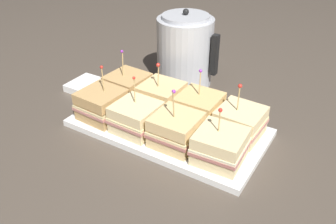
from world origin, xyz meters
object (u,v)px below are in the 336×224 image
at_px(sandwich_back_center_right, 199,109).
at_px(sandwich_front_center_right, 176,130).
at_px(sandwich_back_center_left, 161,97).
at_px(serving_platter, 168,128).
at_px(sandwich_front_center_left, 136,117).
at_px(kettle_steel, 185,50).
at_px(sandwich_front_far_right, 220,146).
at_px(napkin_stack, 88,86).
at_px(sandwich_back_far_left, 128,87).
at_px(sandwich_back_far_right, 240,122).
at_px(sandwich_front_far_left, 102,104).

bearing_deg(sandwich_back_center_right, sandwich_front_center_right, -91.15).
bearing_deg(sandwich_back_center_left, serving_platter, -45.62).
height_order(sandwich_front_center_left, sandwich_back_center_right, sandwich_back_center_right).
distance_m(sandwich_front_center_left, kettle_steel, 0.36).
bearing_deg(sandwich_front_far_right, kettle_steel, 130.00).
distance_m(sandwich_back_center_right, napkin_stack, 0.43).
distance_m(sandwich_front_center_right, sandwich_back_far_left, 0.27).
height_order(sandwich_back_far_left, sandwich_back_far_right, sandwich_back_far_left).
height_order(sandwich_front_far_left, napkin_stack, sandwich_front_far_left).
height_order(serving_platter, sandwich_front_far_left, sandwich_front_far_left).
bearing_deg(sandwich_back_far_right, napkin_stack, 179.40).
distance_m(sandwich_front_far_left, napkin_stack, 0.22).
height_order(sandwich_front_center_right, kettle_steel, kettle_steel).
height_order(serving_platter, sandwich_front_far_right, sandwich_front_far_right).
distance_m(sandwich_back_center_left, kettle_steel, 0.24).
bearing_deg(sandwich_back_center_right, serving_platter, -135.24).
distance_m(sandwich_front_center_right, sandwich_front_far_right, 0.12).
bearing_deg(sandwich_front_center_left, sandwich_back_center_right, 44.84).
xyz_separation_m(sandwich_front_center_right, sandwich_front_far_right, (0.12, -0.00, -0.00)).
xyz_separation_m(sandwich_front_far_left, kettle_steel, (0.07, 0.35, 0.06)).
height_order(sandwich_front_far_left, sandwich_front_center_right, same).
height_order(sandwich_front_far_right, sandwich_back_center_left, sandwich_back_center_left).
distance_m(sandwich_front_far_left, sandwich_back_far_right, 0.39).
xyz_separation_m(sandwich_back_far_left, napkin_stack, (-0.18, 0.01, -0.05)).
bearing_deg(sandwich_back_far_right, sandwich_front_far_right, -90.82).
height_order(sandwich_front_center_left, sandwich_back_center_left, same).
distance_m(kettle_steel, napkin_stack, 0.35).
relative_size(sandwich_front_center_left, kettle_steel, 0.60).
distance_m(serving_platter, sandwich_front_center_left, 0.10).
distance_m(sandwich_front_center_left, sandwich_back_center_left, 0.12).
bearing_deg(sandwich_back_center_left, kettle_steel, 102.05).
bearing_deg(sandwich_back_far_right, kettle_steel, 142.28).
bearing_deg(kettle_steel, sandwich_back_far_right, -37.72).
height_order(sandwich_front_far_left, sandwich_back_far_right, sandwich_front_far_left).
height_order(serving_platter, sandwich_front_center_right, sandwich_front_center_right).
bearing_deg(sandwich_front_center_right, sandwich_front_far_left, -179.68).
xyz_separation_m(sandwich_front_center_left, sandwich_front_center_right, (0.12, 0.00, 0.00)).
xyz_separation_m(sandwich_front_far_right, sandwich_back_far_left, (-0.37, 0.12, 0.00)).
height_order(serving_platter, sandwich_back_center_left, sandwich_back_center_left).
bearing_deg(napkin_stack, sandwich_front_center_left, -23.22).
bearing_deg(sandwich_front_center_left, sandwich_front_center_right, 0.97).
distance_m(sandwich_back_far_right, kettle_steel, 0.38).
bearing_deg(serving_platter, sandwich_front_far_right, -18.27).
relative_size(serving_platter, sandwich_back_center_left, 3.50).
bearing_deg(sandwich_back_center_right, kettle_steel, 127.36).
xyz_separation_m(sandwich_back_center_left, sandwich_back_center_right, (0.12, 0.00, -0.00)).
distance_m(sandwich_front_far_left, kettle_steel, 0.36).
bearing_deg(napkin_stack, sandwich_front_far_right, -13.11).
bearing_deg(sandwich_back_center_right, sandwich_front_far_left, -153.34).
height_order(sandwich_front_far_right, napkin_stack, sandwich_front_far_right).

